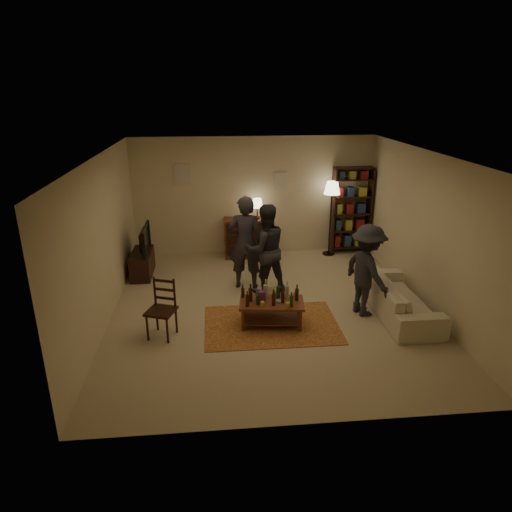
{
  "coord_description": "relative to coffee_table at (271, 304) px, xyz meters",
  "views": [
    {
      "loc": [
        -0.95,
        -7.24,
        3.72
      ],
      "look_at": [
        -0.23,
        0.1,
        0.97
      ],
      "focal_mm": 32.0,
      "sensor_mm": 36.0,
      "label": 1
    }
  ],
  "objects": [
    {
      "name": "floor",
      "position": [
        0.05,
        0.59,
        -0.39
      ],
      "size": [
        6.0,
        6.0,
        0.0
      ],
      "primitive_type": "plane",
      "color": "#C6B793",
      "rests_on": "ground"
    },
    {
      "name": "person_left",
      "position": [
        -0.29,
        1.58,
        0.53
      ],
      "size": [
        0.74,
        0.55,
        1.83
      ],
      "primitive_type": "imported",
      "rotation": [
        0.0,
        0.0,
        2.96
      ],
      "color": "#2B2A33",
      "rests_on": "ground"
    },
    {
      "name": "room_shell",
      "position": [
        -0.6,
        3.57,
        1.43
      ],
      "size": [
        6.0,
        6.0,
        6.0
      ],
      "color": "beige",
      "rests_on": "ground"
    },
    {
      "name": "sofa",
      "position": [
        2.25,
        0.19,
        -0.08
      ],
      "size": [
        0.81,
        2.08,
        0.61
      ],
      "primitive_type": "imported",
      "rotation": [
        0.0,
        0.0,
        1.57
      ],
      "color": "beige",
      "rests_on": "ground"
    },
    {
      "name": "dining_chair",
      "position": [
        -1.73,
        -0.15,
        0.11
      ],
      "size": [
        0.53,
        0.53,
        0.95
      ],
      "rotation": [
        0.0,
        0.0,
        -0.35
      ],
      "color": "black",
      "rests_on": "ground"
    },
    {
      "name": "person_right",
      "position": [
        0.05,
        1.32,
        0.48
      ],
      "size": [
        0.98,
        0.84,
        1.73
      ],
      "primitive_type": "imported",
      "rotation": [
        0.0,
        0.0,
        3.4
      ],
      "color": "#25262D",
      "rests_on": "ground"
    },
    {
      "name": "person_by_sofa",
      "position": [
        1.66,
        0.26,
        0.41
      ],
      "size": [
        0.9,
        1.17,
        1.6
      ],
      "primitive_type": "imported",
      "rotation": [
        0.0,
        0.0,
        1.9
      ],
      "color": "#25262D",
      "rests_on": "ground"
    },
    {
      "name": "coffee_table",
      "position": [
        0.0,
        0.0,
        0.0
      ],
      "size": [
        1.1,
        0.68,
        0.77
      ],
      "rotation": [
        0.0,
        0.0,
        -0.11
      ],
      "color": "brown",
      "rests_on": "ground"
    },
    {
      "name": "bookshelf",
      "position": [
        2.3,
        3.37,
        0.65
      ],
      "size": [
        0.9,
        0.34,
        2.02
      ],
      "color": "black",
      "rests_on": "ground"
    },
    {
      "name": "floor_lamp",
      "position": [
        1.79,
        3.24,
        1.08
      ],
      "size": [
        0.36,
        0.36,
        1.73
      ],
      "color": "black",
      "rests_on": "ground"
    },
    {
      "name": "rug",
      "position": [
        0.01,
        -0.01,
        -0.38
      ],
      "size": [
        2.2,
        1.5,
        0.01
      ],
      "primitive_type": "cube",
      "color": "maroon",
      "rests_on": "ground"
    },
    {
      "name": "tv_stand",
      "position": [
        -2.39,
        2.39,
        -0.0
      ],
      "size": [
        0.4,
        1.0,
        1.06
      ],
      "color": "black",
      "rests_on": "ground"
    },
    {
      "name": "dresser",
      "position": [
        -0.14,
        3.31,
        0.09
      ],
      "size": [
        1.0,
        0.5,
        1.36
      ],
      "color": "brown",
      "rests_on": "ground"
    }
  ]
}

